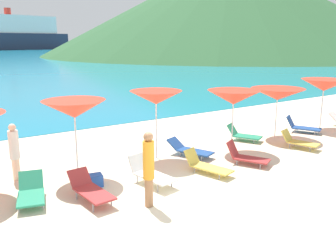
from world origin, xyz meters
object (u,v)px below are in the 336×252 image
at_px(umbrella_5, 156,98).
at_px(lounge_chair_7, 206,165).
at_px(umbrella_7, 278,94).
at_px(beachgoer_2, 14,150).
at_px(cooler_box, 93,181).
at_px(umbrella_6, 234,97).
at_px(lounge_chair_12, 246,156).
at_px(lounge_chair_9, 189,149).
at_px(cruise_ship, 21,35).
at_px(lounge_chair_10, 299,141).
at_px(umbrella_4, 74,109).
at_px(lounge_chair_5, 302,126).
at_px(lounge_chair_11, 90,189).
at_px(beachgoer_3, 149,166).
at_px(lounge_chair_2, 243,134).
at_px(lounge_chair_1, 150,173).
at_px(umbrella_8, 324,85).
at_px(lounge_chair_6, 31,192).

xyz_separation_m(umbrella_5, lounge_chair_7, (0.49, -2.12, -1.89)).
height_order(umbrella_7, lounge_chair_7, umbrella_7).
bearing_deg(beachgoer_2, cooler_box, 141.46).
xyz_separation_m(umbrella_6, lounge_chair_12, (-0.72, -1.42, -1.72)).
bearing_deg(lounge_chair_9, cruise_ship, 57.35).
bearing_deg(umbrella_5, lounge_chair_10, -21.36).
height_order(umbrella_4, umbrella_7, umbrella_4).
xyz_separation_m(lounge_chair_5, lounge_chair_9, (-6.26, 0.05, -0.02)).
height_order(umbrella_4, lounge_chair_11, umbrella_4).
xyz_separation_m(umbrella_4, lounge_chair_11, (-0.32, -1.77, -1.77)).
bearing_deg(umbrella_6, beachgoer_3, -154.97).
height_order(lounge_chair_2, lounge_chair_12, lounge_chair_12).
relative_size(lounge_chair_7, cruise_ship, 0.04).
bearing_deg(lounge_chair_10, lounge_chair_1, 162.82).
height_order(umbrella_6, umbrella_8, umbrella_8).
xyz_separation_m(lounge_chair_5, lounge_chair_12, (-5.23, -1.67, 0.01)).
bearing_deg(lounge_chair_11, lounge_chair_7, -7.09).
bearing_deg(lounge_chair_1, cruise_ship, 69.10).
bearing_deg(lounge_chair_9, umbrella_7, -20.92).
bearing_deg(cooler_box, lounge_chair_2, 18.03).
relative_size(umbrella_8, cruise_ship, 0.05).
bearing_deg(cruise_ship, lounge_chair_2, -112.82).
bearing_deg(lounge_chair_10, umbrella_7, 53.96).
relative_size(umbrella_5, lounge_chair_11, 1.42).
height_order(umbrella_6, cooler_box, umbrella_6).
height_order(umbrella_8, lounge_chair_2, umbrella_8).
bearing_deg(lounge_chair_1, umbrella_4, 123.52).
relative_size(lounge_chair_5, lounge_chair_12, 1.06).
relative_size(lounge_chair_5, beachgoer_2, 0.93).
bearing_deg(lounge_chair_9, umbrella_4, 154.38).
xyz_separation_m(lounge_chair_7, lounge_chair_10, (4.65, 0.11, 0.02)).
bearing_deg(beachgoer_2, cruise_ship, -94.78).
height_order(lounge_chair_6, lounge_chair_10, lounge_chair_10).
height_order(lounge_chair_5, lounge_chair_6, lounge_chair_5).
height_order(lounge_chair_11, beachgoer_3, beachgoer_3).
relative_size(lounge_chair_1, lounge_chair_6, 1.05).
xyz_separation_m(umbrella_5, beachgoer_3, (-2.17, -3.13, -1.09)).
bearing_deg(lounge_chair_6, umbrella_4, 47.11).
height_order(lounge_chair_7, lounge_chair_12, lounge_chair_12).
relative_size(umbrella_4, lounge_chair_6, 1.54).
distance_m(umbrella_6, cooler_box, 5.96).
distance_m(umbrella_4, lounge_chair_11, 2.53).
height_order(lounge_chair_5, beachgoer_2, beachgoer_2).
distance_m(umbrella_7, lounge_chair_6, 10.43).
bearing_deg(lounge_chair_10, lounge_chair_5, 17.72).
relative_size(umbrella_4, cruise_ship, 0.05).
relative_size(lounge_chair_7, lounge_chair_11, 0.99).
distance_m(umbrella_5, lounge_chair_7, 2.88).
xyz_separation_m(lounge_chair_1, lounge_chair_5, (8.74, 1.35, -0.04)).
relative_size(umbrella_5, umbrella_8, 1.03).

